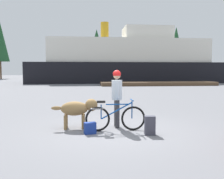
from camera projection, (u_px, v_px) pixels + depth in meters
The scene contains 12 objects.
ground_plane at pixel (115, 131), 7.32m from camera, with size 160.00×160.00×0.00m, color slate.
bicycle at pixel (115, 118), 7.28m from camera, with size 1.75×0.44×0.91m.
person_cyclist at pixel (117, 93), 7.73m from camera, with size 0.32×0.53×1.76m.
dog at pixel (78, 109), 7.62m from camera, with size 1.39×0.50×0.89m.
backpack at pixel (150, 125), 6.87m from camera, with size 0.28×0.20×0.52m, color #3F3F4C.
handbag_pannier at pixel (90, 128), 6.97m from camera, with size 0.32×0.18×0.32m, color navy.
dock_pier at pixel (158, 84), 28.88m from camera, with size 13.10×2.80×0.40m, color brown.
ferry_boat at pixel (129, 62), 35.85m from camera, with size 27.27×7.35×8.36m.
sailboat_moored at pixel (163, 78), 41.00m from camera, with size 6.98×1.95×8.24m.
pine_tree_far_left at pixel (0, 40), 50.42m from camera, with size 3.57×3.57×11.95m.
pine_tree_center at pixel (97, 46), 50.63m from camera, with size 3.66×3.66×9.84m.
pine_tree_far_right at pixel (176, 48), 52.02m from camera, with size 3.97×3.97×10.52m.
Camera 1 is at (-0.86, -7.15, 1.76)m, focal length 40.53 mm.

